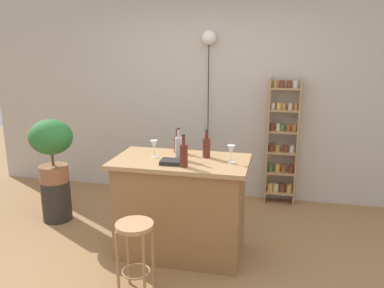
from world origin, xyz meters
TOP-DOWN VIEW (x-y plane):
  - ground at (0.00, 0.00)m, footprint 12.00×12.00m
  - back_wall at (0.00, 1.95)m, footprint 6.40×0.10m
  - kitchen_counter at (0.00, 0.30)m, footprint 1.26×0.70m
  - bar_stool at (-0.19, -0.43)m, footprint 0.30×0.30m
  - spice_shelf at (0.93, 1.79)m, footprint 0.38×0.18m
  - plant_stool at (-1.59, 0.68)m, footprint 0.33×0.33m
  - potted_plant at (-1.59, 0.68)m, footprint 0.49×0.44m
  - bottle_wine_red at (0.08, 0.09)m, footprint 0.07×0.07m
  - bottle_vinegar at (-0.02, 0.31)m, footprint 0.07×0.07m
  - bottle_spirits_clear at (-0.10, 0.54)m, footprint 0.07×0.07m
  - bottle_olive_oil at (0.22, 0.42)m, footprint 0.07×0.07m
  - wine_glass_left at (-0.26, 0.32)m, footprint 0.07×0.07m
  - wine_glass_center at (0.47, 0.30)m, footprint 0.07×0.07m
  - cookbook at (-0.04, 0.15)m, footprint 0.22×0.16m
  - pendant_globe_light at (-0.03, 1.84)m, footprint 0.18×0.18m

SIDE VIEW (x-z plane):
  - ground at x=0.00m, z-range 0.00..0.00m
  - plant_stool at x=-1.59m, z-range 0.00..0.47m
  - bar_stool at x=-0.19m, z-range 0.15..0.77m
  - kitchen_counter at x=0.00m, z-range 0.00..0.95m
  - spice_shelf at x=0.93m, z-range -0.01..1.60m
  - potted_plant at x=-1.59m, z-range 0.55..1.27m
  - cookbook at x=-0.04m, z-range 0.95..0.98m
  - bottle_spirits_clear at x=-0.10m, z-range 0.92..1.15m
  - bottle_olive_oil at x=0.22m, z-range 0.92..1.18m
  - bottle_wine_red at x=0.08m, z-range 0.91..1.20m
  - bottle_vinegar at x=-0.02m, z-range 0.91..1.21m
  - wine_glass_left at x=-0.26m, z-range 0.98..1.15m
  - wine_glass_center at x=0.47m, z-range 0.98..1.15m
  - back_wall at x=0.00m, z-range 0.00..2.80m
  - pendant_globe_light at x=-0.03m, z-range 0.94..3.11m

